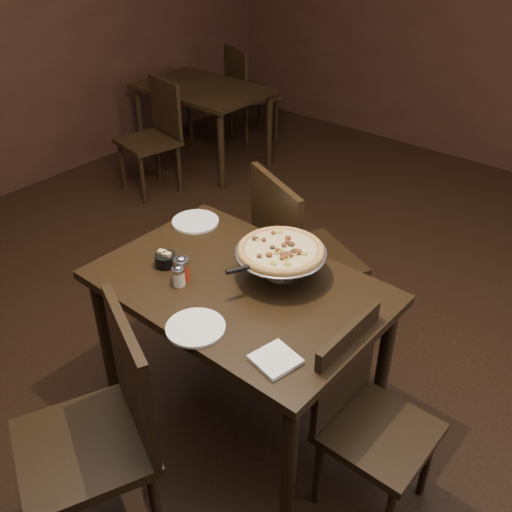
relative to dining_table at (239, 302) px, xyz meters
The scene contains 16 objects.
room 0.76m from the dining_table, 37.04° to the left, with size 6.04×7.04×2.84m.
dining_table is the anchor object (origin of this frame).
background_table 2.94m from the dining_table, 137.21° to the left, with size 1.09×0.73×0.68m.
pizza_stand 0.29m from the dining_table, 56.16° to the left, with size 0.39×0.39×0.16m.
parmesan_shaker 0.29m from the dining_table, 137.90° to the right, with size 0.05×0.05×0.09m.
pepper_flake_shaker 0.28m from the dining_table, 145.99° to the right, with size 0.07×0.07×0.12m.
packet_caddy 0.37m from the dining_table, 162.56° to the right, with size 0.09×0.09×0.07m.
napkin_stack 0.49m from the dining_table, 33.66° to the right, with size 0.14×0.14×0.02m, color white.
plate_left 0.56m from the dining_table, 153.80° to the left, with size 0.23×0.23×0.01m, color white.
plate_near 0.34m from the dining_table, 78.81° to the right, with size 0.22×0.22×0.01m, color white.
serving_spatula 0.24m from the dining_table, 38.15° to the right, with size 0.17×0.17×0.03m.
chair_far 0.61m from the dining_table, 101.70° to the left, with size 0.61×0.61×0.99m.
chair_near 0.75m from the dining_table, 90.28° to the right, with size 0.60×0.60×0.97m.
chair_side 0.68m from the dining_table, ahead, with size 0.39×0.39×0.83m.
bg_chair_far 3.48m from the dining_table, 129.88° to the left, with size 0.53×0.53×0.87m.
bg_chair_near 2.49m from the dining_table, 146.65° to the left, with size 0.48×0.48×0.88m.
Camera 1 is at (1.23, -1.48, 2.15)m, focal length 40.00 mm.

